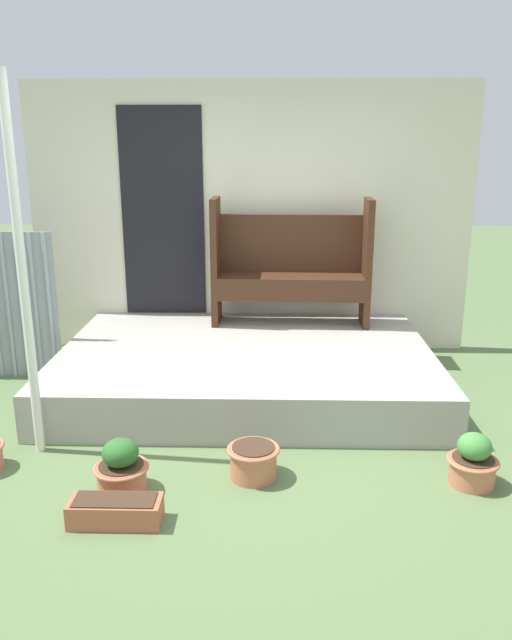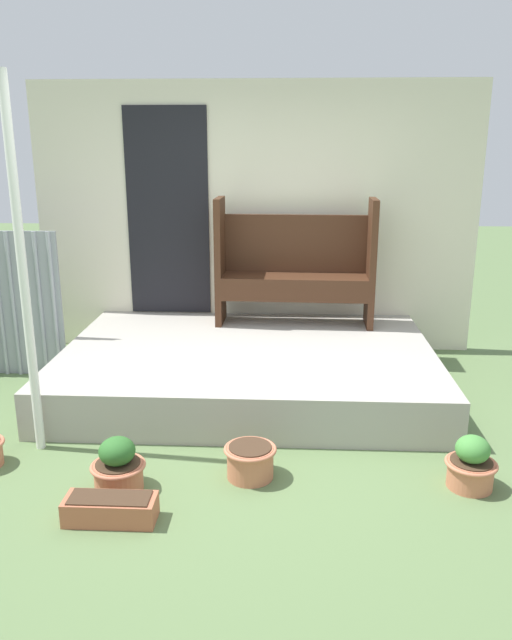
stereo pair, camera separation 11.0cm
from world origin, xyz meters
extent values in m
plane|color=#5B7547|center=(0.00, 0.00, 0.00)|extent=(24.00, 24.00, 0.00)
cube|color=#A8A399|center=(0.00, 1.10, 0.18)|extent=(3.11, 2.20, 0.36)
cube|color=beige|center=(0.00, 2.23, 1.30)|extent=(4.31, 0.06, 2.60)
cube|color=black|center=(-0.85, 2.19, 1.37)|extent=(0.80, 0.02, 2.00)
cylinder|color=#979CA5|center=(-2.09, 1.31, 0.65)|extent=(0.04, 0.04, 1.30)
cylinder|color=#979CA5|center=(-1.97, 1.31, 0.65)|extent=(0.04, 0.04, 1.30)
cylinder|color=#979CA5|center=(-1.85, 1.31, 0.65)|extent=(0.04, 0.04, 1.30)
cylinder|color=#979CA5|center=(-1.73, 1.31, 0.65)|extent=(0.04, 0.04, 1.30)
cylinder|color=white|center=(-1.37, -0.07, 1.23)|extent=(0.06, 0.06, 2.46)
cube|color=#422616|center=(-0.31, 1.88, 0.95)|extent=(0.07, 0.40, 1.19)
cube|color=#422616|center=(1.10, 1.84, 0.95)|extent=(0.07, 0.40, 1.19)
cube|color=#422616|center=(0.39, 1.86, 0.81)|extent=(1.36, 0.43, 0.04)
cube|color=#422616|center=(0.39, 1.67, 0.70)|extent=(1.35, 0.06, 0.17)
cube|color=#422616|center=(0.40, 2.04, 1.10)|extent=(1.35, 0.07, 0.55)
cylinder|color=#C67251|center=(-0.68, -0.58, 0.09)|extent=(0.29, 0.29, 0.17)
torus|color=#C67251|center=(-0.68, -0.58, 0.16)|extent=(0.33, 0.33, 0.02)
cylinder|color=#422D1E|center=(-0.68, -0.58, 0.18)|extent=(0.27, 0.27, 0.01)
ellipsoid|color=#2D6628|center=(-0.68, -0.58, 0.26)|extent=(0.22, 0.22, 0.17)
cylinder|color=#C67251|center=(0.11, -0.39, 0.10)|extent=(0.29, 0.29, 0.20)
torus|color=#C67251|center=(0.11, -0.39, 0.19)|extent=(0.33, 0.33, 0.02)
cylinder|color=#422D1E|center=(0.11, -0.39, 0.21)|extent=(0.27, 0.27, 0.01)
cylinder|color=#C67251|center=(1.46, -0.44, 0.08)|extent=(0.27, 0.27, 0.17)
torus|color=#C67251|center=(1.46, -0.44, 0.16)|extent=(0.32, 0.32, 0.02)
cylinder|color=#422D1E|center=(1.46, -0.44, 0.17)|extent=(0.25, 0.25, 0.01)
ellipsoid|color=#478C3D|center=(1.46, -0.44, 0.25)|extent=(0.21, 0.21, 0.17)
cube|color=#B26042|center=(-0.64, -0.91, 0.07)|extent=(0.51, 0.20, 0.14)
cube|color=#422D1E|center=(-0.64, -0.91, 0.14)|extent=(0.45, 0.17, 0.01)
camera|label=1|loc=(0.21, -3.90, 2.04)|focal=35.00mm
camera|label=2|loc=(0.32, -3.90, 2.04)|focal=35.00mm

